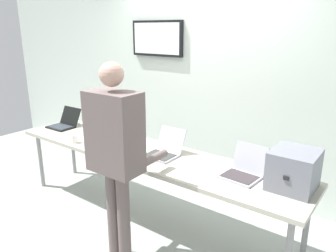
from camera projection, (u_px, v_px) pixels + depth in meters
ground at (147, 218)px, 3.54m from camera, size 8.00×8.00×0.04m
back_wall at (203, 86)px, 4.04m from camera, size 8.00×0.11×2.52m
workbench at (146, 156)px, 3.33m from camera, size 3.30×0.70×0.75m
equipment_box at (294, 169)px, 2.53m from camera, size 0.34×0.38×0.31m
laptop_station_0 at (64, 123)px, 4.15m from camera, size 0.33×0.34×0.23m
laptop_station_1 at (110, 134)px, 3.71m from camera, size 0.37×0.37×0.23m
laptop_station_2 at (165, 149)px, 3.23m from camera, size 0.30×0.36×0.25m
laptop_station_3 at (244, 170)px, 2.76m from camera, size 0.33×0.35×0.26m
person at (116, 146)px, 2.63m from camera, size 0.44×0.59×1.72m
coffee_mug at (75, 139)px, 3.58m from camera, size 0.07×0.07×0.09m
paper_sheet at (134, 157)px, 3.19m from camera, size 0.22×0.30×0.00m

